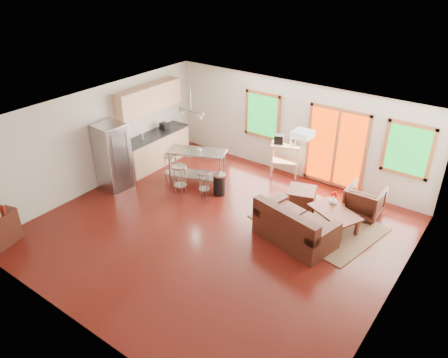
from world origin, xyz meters
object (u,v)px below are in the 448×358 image
Objects in this scene: rug at (318,222)px; coffee_table at (335,214)px; loveseat at (294,227)px; armchair at (365,200)px; kitchen_cart at (285,148)px; ottoman at (301,197)px; island at (197,161)px; refrigerator at (113,157)px.

coffee_table is (0.36, 0.01, 0.37)m from rug.
loveseat is 1.42× the size of coffee_table.
armchair is 2.63m from kitchen_cart.
rug is 3.99× the size of ottoman.
island is (-3.30, 0.79, 0.30)m from loveseat.
armchair is at bearing 78.99° from loveseat.
kitchen_cart is at bearing 48.91° from refrigerator.
refrigerator is (-5.02, -1.58, 0.87)m from rug.
ottoman reaches higher than rug.
armchair is at bearing -14.84° from kitchen_cart.
armchair reaches higher than coffee_table.
loveseat reaches higher than rug.
island is 2.40m from kitchen_cart.
refrigerator is (-4.34, -2.05, 0.66)m from ottoman.
ottoman is (-0.69, 0.48, 0.20)m from rug.
refrigerator is at bearing -135.03° from kitchen_cart.
island reaches higher than coffee_table.
ottoman is at bearing 123.77° from loveseat.
refrigerator is (-5.39, -1.59, 0.50)m from coffee_table.
ottoman is 0.40× the size of island.
kitchen_cart is at bearing 138.42° from rug.
coffee_table is at bearing 75.03° from loveseat.
island is at bearing -167.15° from ottoman.
rug is 1.61× the size of island.
armchair is 0.69× the size of kitchen_cart.
armchair is 1.47m from ottoman.
loveseat is 3.10m from kitchen_cart.
loveseat is 1.04× the size of refrigerator.
refrigerator reaches higher than rug.
loveseat is 1.56× the size of kitchen_cart.
coffee_table is 1.16m from ottoman.
ottoman is (-0.55, 1.42, -0.13)m from loveseat.
kitchen_cart reaches higher than ottoman.
coffee_table is 1.98× the size of ottoman.
kitchen_cart is (3.20, 3.20, -0.07)m from refrigerator.
loveseat is at bearing -117.48° from coffee_table.
refrigerator is at bearing 22.70° from armchair.
loveseat reaches higher than armchair.
armchair is at bearing 19.02° from ottoman.
kitchen_cart is at bearing 143.68° from coffee_table.
rug is 3.19× the size of armchair.
rug is at bearing -41.58° from kitchen_cart.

